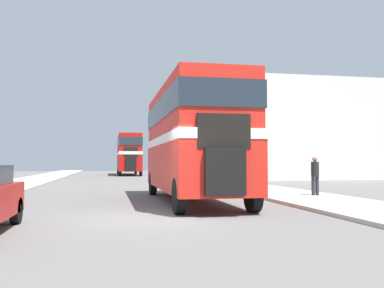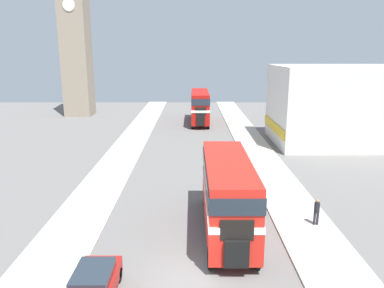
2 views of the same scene
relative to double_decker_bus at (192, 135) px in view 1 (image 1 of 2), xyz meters
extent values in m
plane|color=slate|center=(-2.10, -4.50, -2.50)|extent=(120.00, 120.00, 0.00)
cube|color=#B7B2A8|center=(4.65, -4.50, -2.44)|extent=(3.50, 120.00, 0.12)
cube|color=red|center=(0.00, 0.02, -1.18)|extent=(2.49, 9.17, 1.63)
cube|color=white|center=(0.00, 0.02, -0.22)|extent=(2.52, 9.21, 0.30)
cube|color=red|center=(0.00, 0.02, 0.82)|extent=(2.44, 8.99, 1.78)
cube|color=#232D38|center=(0.00, 0.02, 0.91)|extent=(2.52, 9.08, 0.80)
cube|color=black|center=(0.00, -4.66, -1.27)|extent=(1.12, 0.20, 1.30)
cube|color=black|center=(0.00, -4.53, -0.16)|extent=(1.50, 0.12, 0.95)
cylinder|color=black|center=(-1.11, -3.72, -1.97)|extent=(0.28, 1.05, 1.05)
cylinder|color=black|center=(1.11, -3.72, -1.97)|extent=(0.28, 1.05, 1.05)
cylinder|color=black|center=(-1.11, 3.66, -1.97)|extent=(0.28, 1.05, 1.05)
cylinder|color=black|center=(1.11, 3.66, -1.97)|extent=(0.28, 1.05, 1.05)
cube|color=#B2140F|center=(-0.87, 33.39, -1.12)|extent=(2.41, 10.30, 1.76)
cube|color=white|center=(-0.87, 33.39, -0.08)|extent=(2.44, 10.35, 0.32)
cube|color=#B2140F|center=(-0.87, 33.39, 1.04)|extent=(2.36, 10.09, 1.92)
cube|color=#232D38|center=(-0.87, 33.39, 1.13)|extent=(2.44, 10.20, 0.86)
cube|color=black|center=(-0.87, 28.15, -1.21)|extent=(1.09, 0.20, 1.41)
cube|color=black|center=(-0.87, 28.29, -0.02)|extent=(1.45, 0.12, 1.02)
cylinder|color=black|center=(-1.93, 29.09, -1.97)|extent=(0.28, 1.05, 1.05)
cylinder|color=black|center=(0.20, 29.09, -1.97)|extent=(0.28, 1.05, 1.05)
cylinder|color=black|center=(-1.93, 37.60, -1.97)|extent=(0.28, 1.05, 1.05)
cylinder|color=black|center=(0.20, 37.60, -1.97)|extent=(0.28, 1.05, 1.05)
cylinder|color=black|center=(-5.26, -4.82, -2.18)|extent=(0.20, 0.64, 0.64)
cylinder|color=#282833|center=(5.19, 0.56, -1.99)|extent=(0.14, 0.14, 0.77)
cylinder|color=#282833|center=(5.36, 0.56, -1.99)|extent=(0.14, 0.14, 0.77)
cylinder|color=black|center=(5.28, 0.56, -1.30)|extent=(0.32, 0.32, 0.61)
sphere|color=#9E7051|center=(5.28, 0.56, -0.89)|extent=(0.21, 0.21, 0.21)
cube|color=silver|center=(17.90, 21.20, 1.76)|extent=(21.43, 10.45, 8.52)
cube|color=gold|center=(7.12, 21.20, -0.62)|extent=(0.12, 9.92, 1.02)
camera|label=1|loc=(-3.08, -15.78, -1.00)|focal=40.00mm
camera|label=2|loc=(-1.99, -19.62, 7.51)|focal=35.00mm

